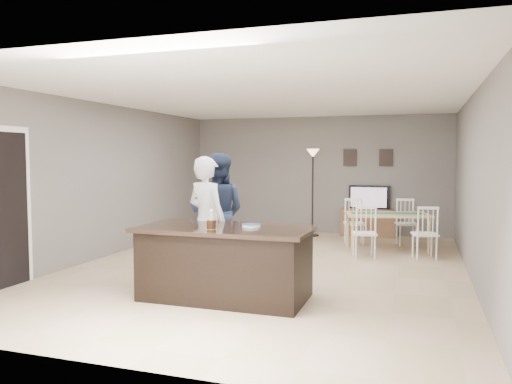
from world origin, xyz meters
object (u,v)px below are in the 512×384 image
(kitchen_island, at_px, (226,262))
(floor_lamp, at_px, (313,169))
(plate_stack, at_px, (251,226))
(dining_table, at_px, (387,220))
(tv_console, at_px, (368,223))
(woman, at_px, (207,221))
(television, at_px, (369,197))
(birthday_cake, at_px, (211,224))
(man, at_px, (217,213))

(kitchen_island, height_order, floor_lamp, floor_lamp)
(plate_stack, height_order, floor_lamp, floor_lamp)
(dining_table, bearing_deg, tv_console, 92.13)
(woman, bearing_deg, television, -86.75)
(tv_console, height_order, birthday_cake, birthday_cake)
(birthday_cake, distance_m, dining_table, 4.50)
(woman, relative_size, plate_stack, 7.56)
(plate_stack, bearing_deg, floor_lamp, 93.41)
(kitchen_island, bearing_deg, television, 77.99)
(kitchen_island, relative_size, tv_console, 1.79)
(kitchen_island, distance_m, dining_table, 4.24)
(kitchen_island, height_order, woman, woman)
(television, relative_size, dining_table, 0.45)
(floor_lamp, bearing_deg, television, 19.56)
(television, relative_size, plate_stack, 3.90)
(birthday_cake, relative_size, plate_stack, 1.01)
(television, relative_size, man, 0.50)
(birthday_cake, relative_size, floor_lamp, 0.12)
(plate_stack, distance_m, dining_table, 4.07)
(plate_stack, bearing_deg, dining_table, 69.90)
(woman, distance_m, man, 0.82)
(woman, distance_m, birthday_cake, 0.89)
(woman, relative_size, man, 0.97)
(kitchen_island, xyz_separation_m, floor_lamp, (0.01, 5.22, 1.05))
(dining_table, bearing_deg, floor_lamp, 127.21)
(plate_stack, bearing_deg, woman, 149.34)
(tv_console, height_order, woman, woman)
(tv_console, relative_size, woman, 0.68)
(birthday_cake, bearing_deg, floor_lamp, 89.00)
(woman, bearing_deg, floor_lamp, -74.48)
(tv_console, relative_size, dining_table, 0.60)
(man, bearing_deg, kitchen_island, 109.47)
(man, bearing_deg, plate_stack, 120.67)
(birthday_cake, bearing_deg, television, 77.64)
(birthday_cake, xyz_separation_m, floor_lamp, (0.10, 5.45, 0.55))
(man, height_order, birthday_cake, man)
(tv_console, height_order, television, television)
(television, distance_m, man, 4.68)
(tv_console, xyz_separation_m, birthday_cake, (-1.29, -5.80, 0.66))
(kitchen_island, distance_m, floor_lamp, 5.32)
(tv_console, height_order, dining_table, dining_table)
(plate_stack, xyz_separation_m, floor_lamp, (-0.31, 5.14, 0.59))
(kitchen_island, relative_size, floor_lamp, 1.11)
(birthday_cake, bearing_deg, man, 110.32)
(woman, height_order, plate_stack, woman)
(television, bearing_deg, woman, 71.61)
(kitchen_island, height_order, birthday_cake, birthday_cake)
(television, height_order, birthday_cake, birthday_cake)
(floor_lamp, bearing_deg, woman, -96.12)
(birthday_cake, height_order, floor_lamp, floor_lamp)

